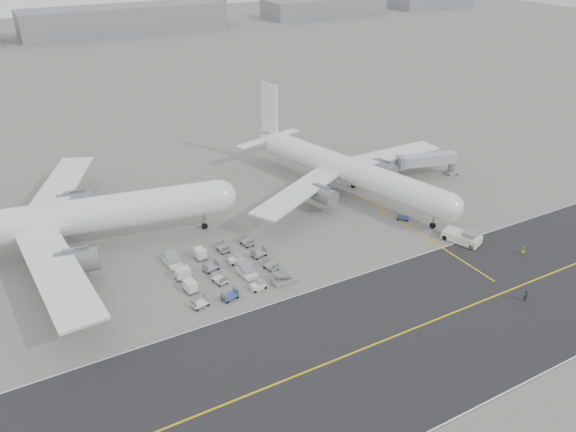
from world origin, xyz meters
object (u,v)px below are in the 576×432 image
ground_crew_a (526,296)px  ground_crew_b (523,251)px  airliner_b (346,169)px  pushback_tug (463,237)px  airliner_a (57,220)px  jet_bridge (428,161)px

ground_crew_a → ground_crew_b: size_ratio=1.22×
airliner_b → pushback_tug: (7.08, -29.18, -4.69)m
airliner_a → ground_crew_a: 81.29m
ground_crew_a → jet_bridge: bearing=49.9°
ground_crew_a → ground_crew_b: ground_crew_a is taller
airliner_a → pushback_tug: 74.99m
airliner_b → jet_bridge: size_ratio=3.66×
airliner_a → jet_bridge: airliner_a is taller
pushback_tug → ground_crew_a: size_ratio=4.74×
jet_bridge → ground_crew_a: size_ratio=8.03×
jet_bridge → ground_crew_b: 37.25m
airliner_b → ground_crew_a: (2.23, -48.04, -4.80)m
ground_crew_a → pushback_tug: bearing=58.7°
airliner_a → jet_bridge: bearing=-84.4°
ground_crew_a → airliner_a: bearing=123.2°
jet_bridge → ground_crew_b: size_ratio=9.80×
ground_crew_a → ground_crew_b: (11.04, 9.99, -0.18)m
jet_bridge → pushback_tug: bearing=-104.5°
airliner_b → ground_crew_b: bearing=-85.4°
airliner_a → airliner_b: airliner_a is taller
jet_bridge → ground_crew_b: jet_bridge is taller
airliner_a → airliner_b: bearing=-84.0°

